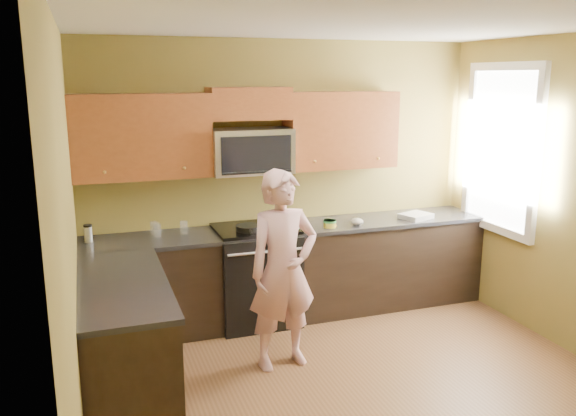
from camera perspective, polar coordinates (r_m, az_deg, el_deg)
name	(u,v)px	position (r m, az deg, el deg)	size (l,w,h in m)	color
floor	(371,400)	(4.64, 8.02, -17.88)	(4.00, 4.00, 0.00)	brown
ceiling	(384,20)	(4.02, 9.25, 17.50)	(4.00, 4.00, 0.00)	white
wall_back	(284,178)	(5.93, -0.40, 2.96)	(4.00, 4.00, 0.00)	brown
wall_left	(70,251)	(3.67, -20.31, -3.95)	(4.00, 4.00, 0.00)	brown
cabinet_back_run	(294,273)	(5.88, 0.56, -6.29)	(4.00, 0.60, 0.88)	black
cabinet_left_run	(125,344)	(4.56, -15.47, -12.61)	(0.60, 1.60, 0.88)	black
countertop_back	(294,228)	(5.74, 0.61, -1.97)	(4.00, 0.62, 0.04)	black
countertop_left	(123,285)	(4.38, -15.69, -7.14)	(0.62, 1.60, 0.04)	black
stove	(256,275)	(5.73, -3.14, -6.45)	(0.76, 0.65, 0.95)	black
microwave	(251,173)	(5.61, -3.62, 3.40)	(0.76, 0.40, 0.42)	silver
upper_cab_left	(144,178)	(5.47, -13.77, 2.82)	(1.22, 0.33, 0.75)	brown
upper_cab_right	(340,167)	(5.96, 5.05, 3.93)	(1.12, 0.33, 0.75)	brown
upper_cab_over_mw	(249,103)	(5.57, -3.81, 10.07)	(0.76, 0.33, 0.30)	brown
window	(502,149)	(6.15, 19.98, 5.37)	(0.06, 1.06, 1.66)	white
woman	(283,270)	(4.78, -0.47, -6.03)	(0.60, 0.39, 1.64)	#CF6773
frying_pan	(249,231)	(5.47, -3.83, -2.20)	(0.24, 0.41, 0.05)	black
butter_tub	(330,227)	(5.71, 4.06, -1.88)	(0.12, 0.12, 0.09)	gold
toast_slice	(330,225)	(5.77, 4.10, -1.63)	(0.11, 0.11, 0.01)	#B27F47
napkin_a	(294,228)	(5.54, 0.54, -1.98)	(0.11, 0.12, 0.06)	silver
napkin_b	(357,221)	(5.82, 6.70, -1.31)	(0.12, 0.13, 0.07)	silver
dish_towel	(416,216)	(6.18, 12.26, -0.76)	(0.30, 0.24, 0.05)	silver
travel_mug	(89,242)	(5.48, -18.71, -3.16)	(0.07, 0.07, 0.16)	silver
glass_a	(184,227)	(5.53, -10.05, -1.87)	(0.07, 0.07, 0.12)	silver
glass_b	(157,230)	(5.48, -12.54, -2.11)	(0.07, 0.07, 0.12)	silver
glass_c	(154,228)	(5.57, -12.85, -1.91)	(0.07, 0.07, 0.12)	silver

